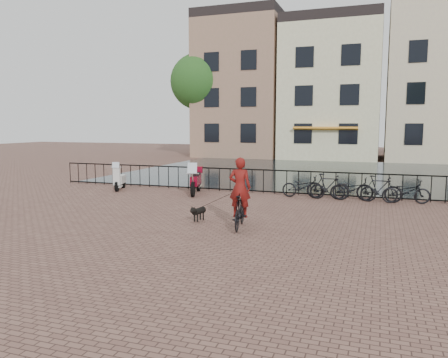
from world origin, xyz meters
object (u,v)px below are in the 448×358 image
(motorcycle, at_px, (196,177))
(scooter, at_px, (120,175))
(dog, at_px, (199,213))
(cyclist, at_px, (240,197))

(motorcycle, xyz_separation_m, scooter, (-3.68, -0.04, -0.05))
(scooter, bearing_deg, motorcycle, -17.77)
(dog, height_order, scooter, scooter)
(dog, distance_m, scooter, 7.50)
(dog, relative_size, scooter, 0.51)
(cyclist, bearing_deg, scooter, -44.59)
(cyclist, height_order, dog, cyclist)
(motorcycle, bearing_deg, cyclist, -69.77)
(cyclist, distance_m, scooter, 8.95)
(cyclist, relative_size, dog, 3.13)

